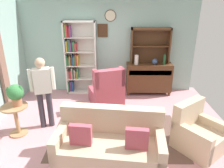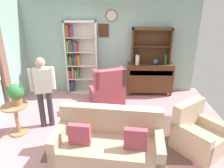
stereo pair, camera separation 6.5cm
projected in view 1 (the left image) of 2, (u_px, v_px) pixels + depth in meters
The scene contains 15 objects.
ground_plane at pixel (107, 128), 4.65m from camera, with size 5.40×4.60×0.02m, color #C68C93.
wall_back at pixel (109, 45), 6.10m from camera, with size 5.00×0.09×2.80m.
area_rug at pixel (117, 135), 4.36m from camera, with size 2.64×1.65×0.01m, color brown.
bookshelf at pixel (78, 58), 6.06m from camera, with size 0.90×0.30×2.10m.
sideboard at pixel (149, 77), 6.17m from camera, with size 1.30×0.45×0.92m.
sideboard_hutch at pixel (150, 41), 5.88m from camera, with size 1.10×0.26×1.00m.
vase_tall at pixel (136, 60), 5.90m from camera, with size 0.11×0.11×0.27m, color beige.
vase_round at pixel (155, 61), 5.92m from camera, with size 0.15×0.15×0.17m, color #33476B.
bottle_wine at pixel (164, 60), 5.88m from camera, with size 0.07×0.07×0.29m, color #194223.
couch_floral at pixel (110, 145), 3.59m from camera, with size 1.88×1.05×0.90m.
armchair_floral at pixel (198, 134), 3.90m from camera, with size 1.07×1.08×0.88m.
wingback_chair at pixel (107, 92), 5.49m from camera, with size 1.00×1.02×1.05m.
plant_stand at pixel (16, 117), 4.27m from camera, with size 0.52×0.52×0.65m.
potted_plant_large at pixel (15, 94), 4.13m from camera, with size 0.32×0.32×0.44m.
person_reading at pixel (43, 88), 4.36m from camera, with size 0.52×0.29×1.56m.
Camera 1 is at (0.13, -3.96, 2.61)m, focal length 33.64 mm.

